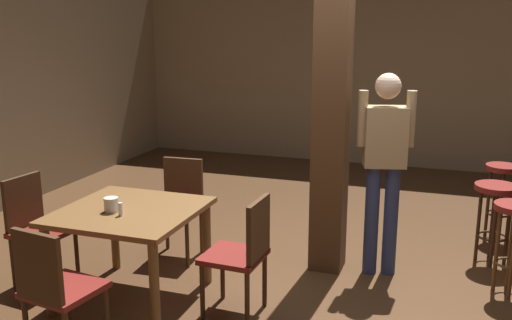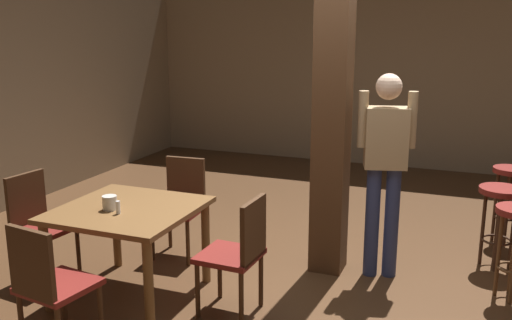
{
  "view_description": "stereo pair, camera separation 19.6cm",
  "coord_description": "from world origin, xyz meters",
  "px_view_note": "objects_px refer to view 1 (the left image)",
  "views": [
    {
      "loc": [
        0.86,
        -4.21,
        2.1
      ],
      "look_at": [
        -0.66,
        0.18,
        0.99
      ],
      "focal_mm": 40.0,
      "sensor_mm": 36.0,
      "label": 1
    },
    {
      "loc": [
        1.04,
        -4.15,
        2.1
      ],
      "look_at": [
        -0.66,
        0.18,
        0.99
      ],
      "focal_mm": 40.0,
      "sensor_mm": 36.0,
      "label": 2
    }
  ],
  "objects_px": {
    "chair_south": "(55,286)",
    "salt_shaker": "(121,209)",
    "dining_table": "(130,223)",
    "standing_person": "(384,160)",
    "bar_stool_far": "(501,184)",
    "chair_west": "(35,224)",
    "chair_east": "(244,250)",
    "chair_north": "(179,203)",
    "bar_stool_mid": "(495,204)",
    "napkin_cup": "(111,205)"
  },
  "relations": [
    {
      "from": "chair_west",
      "to": "napkin_cup",
      "type": "bearing_deg",
      "value": -6.56
    },
    {
      "from": "standing_person",
      "to": "bar_stool_far",
      "type": "bearing_deg",
      "value": 50.53
    },
    {
      "from": "chair_east",
      "to": "bar_stool_mid",
      "type": "height_order",
      "value": "chair_east"
    },
    {
      "from": "dining_table",
      "to": "chair_south",
      "type": "distance_m",
      "value": 0.91
    },
    {
      "from": "chair_south",
      "to": "chair_east",
      "type": "height_order",
      "value": "same"
    },
    {
      "from": "chair_west",
      "to": "napkin_cup",
      "type": "relative_size",
      "value": 8.14
    },
    {
      "from": "chair_south",
      "to": "chair_north",
      "type": "height_order",
      "value": "same"
    },
    {
      "from": "chair_west",
      "to": "bar_stool_mid",
      "type": "xyz_separation_m",
      "value": [
        3.58,
        1.66,
        0.05
      ]
    },
    {
      "from": "chair_east",
      "to": "standing_person",
      "type": "relative_size",
      "value": 0.52
    },
    {
      "from": "bar_stool_mid",
      "to": "salt_shaker",
      "type": "bearing_deg",
      "value": -145.74
    },
    {
      "from": "chair_south",
      "to": "chair_west",
      "type": "bearing_deg",
      "value": 134.86
    },
    {
      "from": "chair_north",
      "to": "salt_shaker",
      "type": "xyz_separation_m",
      "value": [
        0.06,
        -1.06,
        0.27
      ]
    },
    {
      "from": "dining_table",
      "to": "standing_person",
      "type": "distance_m",
      "value": 2.11
    },
    {
      "from": "napkin_cup",
      "to": "bar_stool_far",
      "type": "bearing_deg",
      "value": 40.24
    },
    {
      "from": "dining_table",
      "to": "bar_stool_mid",
      "type": "xyz_separation_m",
      "value": [
        2.69,
        1.66,
        -0.07
      ]
    },
    {
      "from": "dining_table",
      "to": "chair_west",
      "type": "relative_size",
      "value": 1.14
    },
    {
      "from": "chair_south",
      "to": "bar_stool_far",
      "type": "bearing_deg",
      "value": 49.31
    },
    {
      "from": "dining_table",
      "to": "salt_shaker",
      "type": "bearing_deg",
      "value": -81.92
    },
    {
      "from": "dining_table",
      "to": "salt_shaker",
      "type": "distance_m",
      "value": 0.22
    },
    {
      "from": "chair_south",
      "to": "bar_stool_far",
      "type": "xyz_separation_m",
      "value": [
        2.78,
        3.24,
        0.05
      ]
    },
    {
      "from": "chair_south",
      "to": "salt_shaker",
      "type": "relative_size",
      "value": 9.03
    },
    {
      "from": "napkin_cup",
      "to": "standing_person",
      "type": "distance_m",
      "value": 2.22
    },
    {
      "from": "chair_east",
      "to": "chair_west",
      "type": "bearing_deg",
      "value": -178.87
    },
    {
      "from": "standing_person",
      "to": "chair_west",
      "type": "bearing_deg",
      "value": -157.4
    },
    {
      "from": "chair_south",
      "to": "chair_east",
      "type": "bearing_deg",
      "value": 45.52
    },
    {
      "from": "chair_south",
      "to": "salt_shaker",
      "type": "xyz_separation_m",
      "value": [
        0.02,
        0.74,
        0.27
      ]
    },
    {
      "from": "chair_north",
      "to": "standing_person",
      "type": "height_order",
      "value": "standing_person"
    },
    {
      "from": "chair_north",
      "to": "standing_person",
      "type": "relative_size",
      "value": 0.52
    },
    {
      "from": "salt_shaker",
      "to": "bar_stool_far",
      "type": "bearing_deg",
      "value": 42.1
    },
    {
      "from": "dining_table",
      "to": "chair_south",
      "type": "relative_size",
      "value": 1.14
    },
    {
      "from": "dining_table",
      "to": "napkin_cup",
      "type": "height_order",
      "value": "napkin_cup"
    },
    {
      "from": "chair_south",
      "to": "napkin_cup",
      "type": "relative_size",
      "value": 8.14
    },
    {
      "from": "napkin_cup",
      "to": "salt_shaker",
      "type": "bearing_deg",
      "value": -27.13
    },
    {
      "from": "bar_stool_mid",
      "to": "chair_south",
      "type": "bearing_deg",
      "value": -136.43
    },
    {
      "from": "dining_table",
      "to": "chair_east",
      "type": "xyz_separation_m",
      "value": [
        0.91,
        0.03,
        -0.11
      ]
    },
    {
      "from": "chair_south",
      "to": "chair_north",
      "type": "relative_size",
      "value": 1.0
    },
    {
      "from": "standing_person",
      "to": "bar_stool_mid",
      "type": "height_order",
      "value": "standing_person"
    },
    {
      "from": "chair_north",
      "to": "bar_stool_far",
      "type": "height_order",
      "value": "chair_north"
    },
    {
      "from": "dining_table",
      "to": "chair_east",
      "type": "relative_size",
      "value": 1.14
    },
    {
      "from": "salt_shaker",
      "to": "standing_person",
      "type": "height_order",
      "value": "standing_person"
    },
    {
      "from": "standing_person",
      "to": "bar_stool_far",
      "type": "height_order",
      "value": "standing_person"
    },
    {
      "from": "chair_north",
      "to": "bar_stool_far",
      "type": "xyz_separation_m",
      "value": [
        2.82,
        1.44,
        0.05
      ]
    },
    {
      "from": "chair_west",
      "to": "napkin_cup",
      "type": "height_order",
      "value": "chair_west"
    },
    {
      "from": "chair_north",
      "to": "standing_person",
      "type": "bearing_deg",
      "value": 6.32
    },
    {
      "from": "chair_east",
      "to": "salt_shaker",
      "type": "distance_m",
      "value": 0.95
    },
    {
      "from": "chair_south",
      "to": "salt_shaker",
      "type": "height_order",
      "value": "chair_south"
    },
    {
      "from": "standing_person",
      "to": "chair_north",
      "type": "bearing_deg",
      "value": -173.68
    },
    {
      "from": "chair_south",
      "to": "bar_stool_mid",
      "type": "distance_m",
      "value": 3.71
    },
    {
      "from": "chair_west",
      "to": "chair_north",
      "type": "relative_size",
      "value": 1.0
    },
    {
      "from": "chair_west",
      "to": "bar_stool_far",
      "type": "distance_m",
      "value": 4.36
    }
  ]
}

